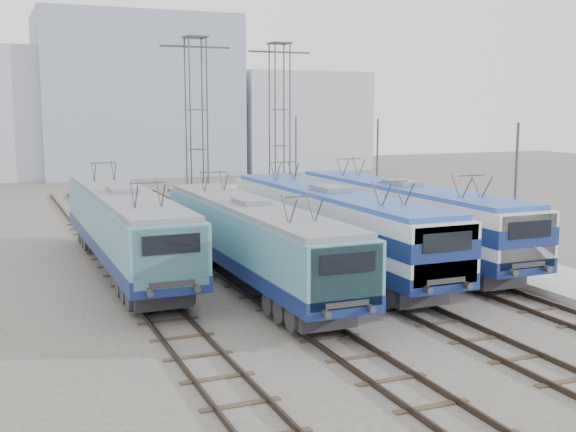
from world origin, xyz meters
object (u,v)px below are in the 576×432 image
at_px(catenary_tower_west, 197,123).
at_px(mast_mid, 377,179).
at_px(locomotive_far_left, 125,224).
at_px(locomotive_far_right, 403,213).
at_px(locomotive_center_right, 332,221).
at_px(catenary_tower_east, 280,122).
at_px(mast_rear, 296,164).
at_px(locomotive_center_left, 253,237).
at_px(mast_front, 515,204).

relative_size(catenary_tower_west, mast_mid, 1.71).
bearing_deg(locomotive_far_left, locomotive_far_right, -9.55).
xyz_separation_m(locomotive_center_right, catenary_tower_east, (4.25, 16.95, 4.26)).
relative_size(locomotive_center_right, mast_rear, 2.67).
xyz_separation_m(catenary_tower_east, mast_mid, (2.10, -10.00, -3.14)).
relative_size(locomotive_center_left, locomotive_center_right, 0.95).
height_order(catenary_tower_west, catenary_tower_east, same).
bearing_deg(locomotive_far_right, mast_rear, 84.12).
relative_size(locomotive_center_left, mast_front, 2.53).
xyz_separation_m(locomotive_center_left, locomotive_center_right, (4.50, 1.65, 0.17)).
xyz_separation_m(locomotive_center_left, mast_front, (10.85, -3.40, 1.29)).
bearing_deg(mast_mid, locomotive_far_left, -166.47).
bearing_deg(mast_front, locomotive_center_left, 162.60).
height_order(locomotive_far_right, mast_front, mast_front).
xyz_separation_m(locomotive_far_left, locomotive_far_right, (13.50, -2.27, 0.06)).
height_order(locomotive_far_left, mast_rear, mast_rear).
xyz_separation_m(locomotive_center_left, mast_rear, (10.85, 20.60, 1.29)).
bearing_deg(catenary_tower_west, mast_front, -66.73).
relative_size(locomotive_far_right, mast_mid, 2.67).
bearing_deg(locomotive_center_left, locomotive_far_right, 16.31).
relative_size(locomotive_center_right, catenary_tower_east, 1.56).
height_order(locomotive_far_left, locomotive_center_right, locomotive_center_right).
distance_m(locomotive_center_right, locomotive_far_right, 4.61).
relative_size(locomotive_center_left, catenary_tower_east, 1.48).
bearing_deg(locomotive_center_left, mast_front, -17.40).
xyz_separation_m(locomotive_far_right, catenary_tower_west, (-6.75, 13.97, 4.27)).
bearing_deg(mast_mid, locomotive_center_right, -132.41).
height_order(locomotive_far_left, locomotive_center_left, locomotive_far_left).
distance_m(locomotive_far_left, catenary_tower_east, 19.54).
bearing_deg(locomotive_center_right, locomotive_far_right, 12.35).
distance_m(catenary_tower_west, mast_mid, 12.16).
distance_m(catenary_tower_east, mast_front, 22.32).
bearing_deg(mast_rear, locomotive_center_left, -117.78).
relative_size(locomotive_far_right, catenary_tower_east, 1.56).
relative_size(mast_front, mast_mid, 1.00).
relative_size(locomotive_far_left, catenary_tower_west, 1.55).
height_order(locomotive_center_right, mast_front, mast_front).
relative_size(locomotive_center_left, mast_rear, 2.53).
xyz_separation_m(catenary_tower_east, mast_rear, (2.10, 2.00, -3.14)).
relative_size(locomotive_far_left, mast_mid, 2.66).
xyz_separation_m(mast_front, mast_rear, (0.00, 24.00, 0.00)).
xyz_separation_m(locomotive_center_left, catenary_tower_west, (2.25, 16.60, 4.43)).
distance_m(locomotive_far_right, catenary_tower_east, 16.53).
height_order(catenary_tower_east, mast_mid, catenary_tower_east).
relative_size(locomotive_far_left, catenary_tower_east, 1.55).
relative_size(mast_mid, mast_rear, 1.00).
xyz_separation_m(catenary_tower_west, mast_front, (8.60, -20.00, -3.14)).
relative_size(mast_front, mast_rear, 1.00).
distance_m(locomotive_far_left, catenary_tower_west, 14.18).
distance_m(locomotive_far_left, mast_rear, 21.99).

